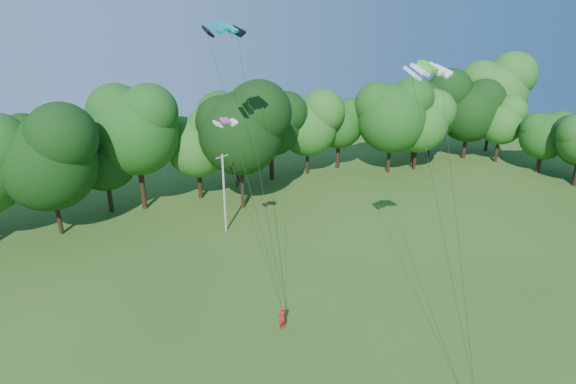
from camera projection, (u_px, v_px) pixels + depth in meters
utility_pole at (224, 192)px, 40.33m from camera, size 1.38×0.65×7.32m
kite_flyer_left at (282, 318)px, 28.05m from camera, size 0.64×0.47×1.60m
kite_teal at (223, 26)px, 30.24m from camera, size 2.97×1.65×0.62m
kite_green at (428, 66)px, 23.60m from camera, size 2.60×1.20×0.56m
kite_pink at (225, 120)px, 29.55m from camera, size 1.57×0.79×0.27m
tree_back_center at (240, 130)px, 44.12m from camera, size 9.04×9.04×13.15m
tree_back_east at (416, 117)px, 57.79m from camera, size 7.45×7.45×10.83m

